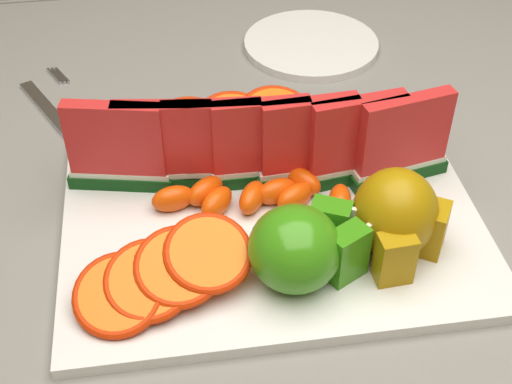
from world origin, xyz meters
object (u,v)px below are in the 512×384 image
(side_plate, at_px, (311,44))
(fork, at_px, (54,111))
(pear_cluster, at_px, (397,217))
(platter, at_px, (272,221))
(apple_cluster, at_px, (303,247))

(side_plate, distance_m, fork, 0.35)
(pear_cluster, xyz_separation_m, side_plate, (0.01, 0.39, -0.05))
(platter, distance_m, side_plate, 0.35)
(platter, height_order, fork, platter)
(pear_cluster, relative_size, fork, 0.55)
(platter, xyz_separation_m, fork, (-0.22, 0.23, -0.00))
(apple_cluster, height_order, pear_cluster, pear_cluster)
(apple_cluster, xyz_separation_m, pear_cluster, (0.09, 0.02, 0.01))
(apple_cluster, bearing_deg, platter, 100.13)
(platter, height_order, apple_cluster, apple_cluster)
(fork, bearing_deg, platter, -45.51)
(side_plate, bearing_deg, platter, -108.01)
(pear_cluster, distance_m, fork, 0.44)
(apple_cluster, distance_m, side_plate, 0.42)
(pear_cluster, bearing_deg, apple_cluster, -167.58)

